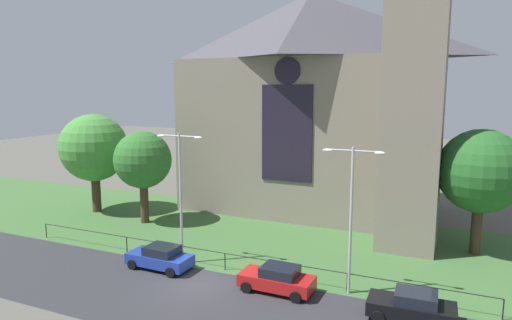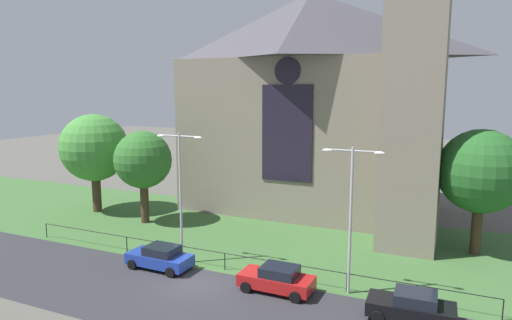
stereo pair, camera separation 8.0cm
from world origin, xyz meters
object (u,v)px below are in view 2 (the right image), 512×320
(church_building, at_px, (316,101))
(parked_car_red, at_px, (277,279))
(tree_left_near, at_px, (143,160))
(streetlamp_near, at_px, (180,182))
(parked_car_black, at_px, (412,306))
(tree_left_far, at_px, (94,148))
(tree_right_far, at_px, (481,172))
(streetlamp_far, at_px, (351,202))
(parked_car_blue, at_px, (160,257))

(church_building, bearing_deg, parked_car_red, -79.38)
(church_building, relative_size, tree_left_near, 3.30)
(tree_left_near, bearing_deg, streetlamp_near, -39.09)
(tree_left_near, relative_size, parked_car_black, 1.85)
(streetlamp_near, height_order, parked_car_black, streetlamp_near)
(tree_left_far, relative_size, parked_car_black, 2.13)
(tree_left_near, bearing_deg, tree_right_far, 7.35)
(tree_right_far, relative_size, streetlamp_far, 1.05)
(streetlamp_far, bearing_deg, tree_right_far, 56.08)
(tree_right_far, height_order, tree_left_near, tree_right_far)
(tree_left_near, xyz_separation_m, streetlamp_far, (19.09, -6.55, -0.13))
(streetlamp_near, relative_size, parked_car_black, 2.02)
(streetlamp_far, bearing_deg, tree_left_far, 163.32)
(tree_right_far, height_order, parked_car_blue, tree_right_far)
(church_building, height_order, parked_car_red, church_building)
(tree_right_far, bearing_deg, parked_car_blue, -148.65)
(tree_left_near, bearing_deg, church_building, 39.99)
(streetlamp_near, height_order, parked_car_blue, streetlamp_near)
(parked_car_blue, xyz_separation_m, parked_car_black, (15.33, -0.41, 0.00))
(streetlamp_far, bearing_deg, parked_car_red, -159.28)
(tree_right_far, height_order, parked_car_red, tree_right_far)
(tree_left_far, relative_size, tree_left_near, 1.16)
(streetlamp_far, relative_size, parked_car_blue, 1.96)
(church_building, distance_m, streetlamp_far, 18.73)
(tree_left_far, bearing_deg, parked_car_blue, -33.36)
(streetlamp_far, relative_size, parked_car_black, 1.94)
(streetlamp_near, relative_size, parked_car_blue, 2.03)
(tree_left_far, height_order, streetlamp_far, tree_left_far)
(church_building, height_order, parked_car_black, church_building)
(tree_right_far, relative_size, streetlamp_near, 1.01)
(tree_right_far, distance_m, tree_left_far, 32.13)
(church_building, height_order, tree_left_near, church_building)
(church_building, bearing_deg, parked_car_black, -59.83)
(parked_car_blue, bearing_deg, parked_car_black, 179.60)
(tree_right_far, height_order, tree_left_far, tree_left_far)
(tree_right_far, xyz_separation_m, parked_car_black, (-3.09, -11.63, -5.06))
(church_building, xyz_separation_m, parked_car_red, (3.38, -18.00, -9.53))
(church_building, distance_m, tree_left_far, 20.82)
(tree_left_near, distance_m, parked_car_red, 17.90)
(tree_right_far, distance_m, streetlamp_far, 11.90)
(streetlamp_near, bearing_deg, tree_left_far, 152.11)
(parked_car_blue, distance_m, parked_car_red, 8.04)
(tree_right_far, xyz_separation_m, parked_car_blue, (-18.42, -11.22, -5.06))
(tree_left_far, distance_m, parked_car_blue, 17.13)
(tree_left_far, height_order, parked_car_blue, tree_left_far)
(tree_left_near, xyz_separation_m, streetlamp_near, (8.06, -6.55, 0.05))
(tree_left_near, height_order, parked_car_red, tree_left_near)
(tree_left_near, height_order, streetlamp_near, streetlamp_near)
(tree_left_far, distance_m, streetlamp_near, 16.29)
(tree_left_far, height_order, streetlamp_near, tree_left_far)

